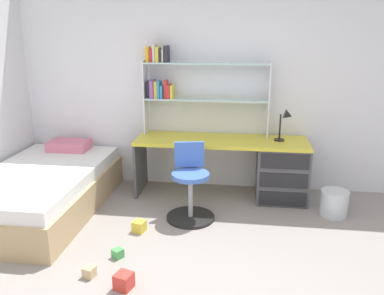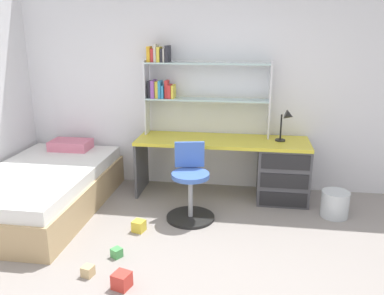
{
  "view_description": "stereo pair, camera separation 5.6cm",
  "coord_description": "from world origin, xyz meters",
  "px_view_note": "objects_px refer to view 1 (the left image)",
  "views": [
    {
      "loc": [
        0.25,
        -2.58,
        1.95
      ],
      "look_at": [
        -0.27,
        1.33,
        0.8
      ],
      "focal_mm": 37.19,
      "sensor_mm": 36.0,
      "label": 1
    },
    {
      "loc": [
        0.31,
        -2.57,
        1.95
      ],
      "look_at": [
        -0.27,
        1.33,
        0.8
      ],
      "focal_mm": 37.19,
      "sensor_mm": 36.0,
      "label": 2
    }
  ],
  "objects_px": {
    "desk_lamp": "(286,120)",
    "toy_block_yellow_1": "(139,226)",
    "bed_platform": "(42,190)",
    "swivel_chair": "(190,190)",
    "bookshelf_hutch": "(186,83)",
    "toy_block_natural_2": "(89,272)",
    "desk": "(266,166)",
    "toy_block_red_3": "(124,281)",
    "waste_bin": "(334,203)",
    "toy_block_green_0": "(118,253)"
  },
  "relations": [
    {
      "from": "bookshelf_hutch",
      "to": "swivel_chair",
      "type": "xyz_separation_m",
      "value": [
        0.17,
        -0.86,
        -1.03
      ]
    },
    {
      "from": "bed_platform",
      "to": "toy_block_natural_2",
      "type": "xyz_separation_m",
      "value": [
        0.99,
        -1.15,
        -0.2
      ]
    },
    {
      "from": "desk",
      "to": "bookshelf_hutch",
      "type": "xyz_separation_m",
      "value": [
        -0.99,
        0.19,
        0.96
      ]
    },
    {
      "from": "desk",
      "to": "toy_block_yellow_1",
      "type": "bearing_deg",
      "value": -140.78
    },
    {
      "from": "toy_block_natural_2",
      "to": "desk_lamp",
      "type": "bearing_deg",
      "value": 47.7
    },
    {
      "from": "bookshelf_hutch",
      "to": "desk_lamp",
      "type": "height_order",
      "value": "bookshelf_hutch"
    },
    {
      "from": "desk_lamp",
      "to": "toy_block_red_3",
      "type": "relative_size",
      "value": 2.98
    },
    {
      "from": "bookshelf_hutch",
      "to": "toy_block_natural_2",
      "type": "xyz_separation_m",
      "value": [
        -0.51,
        -2.05,
        -1.31
      ]
    },
    {
      "from": "swivel_chair",
      "to": "toy_block_natural_2",
      "type": "distance_m",
      "value": 1.4
    },
    {
      "from": "desk_lamp",
      "to": "toy_block_yellow_1",
      "type": "bearing_deg",
      "value": -144.64
    },
    {
      "from": "bookshelf_hutch",
      "to": "toy_block_red_3",
      "type": "distance_m",
      "value": 2.53
    },
    {
      "from": "desk_lamp",
      "to": "swivel_chair",
      "type": "distance_m",
      "value": 1.38
    },
    {
      "from": "desk_lamp",
      "to": "bed_platform",
      "type": "height_order",
      "value": "desk_lamp"
    },
    {
      "from": "swivel_chair",
      "to": "toy_block_red_3",
      "type": "distance_m",
      "value": 1.37
    },
    {
      "from": "toy_block_yellow_1",
      "to": "toy_block_green_0",
      "type": "bearing_deg",
      "value": -97.45
    },
    {
      "from": "desk",
      "to": "swivel_chair",
      "type": "distance_m",
      "value": 1.06
    },
    {
      "from": "desk",
      "to": "toy_block_green_0",
      "type": "xyz_separation_m",
      "value": [
        -1.36,
        -1.55,
        -0.35
      ]
    },
    {
      "from": "desk",
      "to": "waste_bin",
      "type": "height_order",
      "value": "desk"
    },
    {
      "from": "swivel_chair",
      "to": "toy_block_green_0",
      "type": "height_order",
      "value": "swivel_chair"
    },
    {
      "from": "desk",
      "to": "desk_lamp",
      "type": "height_order",
      "value": "desk_lamp"
    },
    {
      "from": "bed_platform",
      "to": "toy_block_yellow_1",
      "type": "distance_m",
      "value": 1.26
    },
    {
      "from": "bed_platform",
      "to": "waste_bin",
      "type": "bearing_deg",
      "value": 5.44
    },
    {
      "from": "toy_block_natural_2",
      "to": "bed_platform",
      "type": "bearing_deg",
      "value": 130.85
    },
    {
      "from": "toy_block_yellow_1",
      "to": "toy_block_red_3",
      "type": "height_order",
      "value": "toy_block_red_3"
    },
    {
      "from": "bookshelf_hutch",
      "to": "toy_block_red_3",
      "type": "bearing_deg",
      "value": -94.81
    },
    {
      "from": "bookshelf_hutch",
      "to": "toy_block_yellow_1",
      "type": "distance_m",
      "value": 1.83
    },
    {
      "from": "toy_block_green_0",
      "to": "toy_block_natural_2",
      "type": "xyz_separation_m",
      "value": [
        -0.14,
        -0.31,
        0.0
      ]
    },
    {
      "from": "desk",
      "to": "toy_block_red_3",
      "type": "bearing_deg",
      "value": -120.69
    },
    {
      "from": "waste_bin",
      "to": "toy_block_yellow_1",
      "type": "height_order",
      "value": "waste_bin"
    },
    {
      "from": "bed_platform",
      "to": "toy_block_red_3",
      "type": "bearing_deg",
      "value": -43.6
    },
    {
      "from": "toy_block_green_0",
      "to": "desk_lamp",
      "type": "bearing_deg",
      "value": 44.99
    },
    {
      "from": "desk",
      "to": "toy_block_red_3",
      "type": "height_order",
      "value": "desk"
    },
    {
      "from": "bookshelf_hutch",
      "to": "bed_platform",
      "type": "height_order",
      "value": "bookshelf_hutch"
    },
    {
      "from": "desk",
      "to": "toy_block_yellow_1",
      "type": "distance_m",
      "value": 1.7
    },
    {
      "from": "desk",
      "to": "bookshelf_hutch",
      "type": "relative_size",
      "value": 1.34
    },
    {
      "from": "waste_bin",
      "to": "desk",
      "type": "bearing_deg",
      "value": 151.06
    },
    {
      "from": "bed_platform",
      "to": "desk_lamp",
      "type": "bearing_deg",
      "value": 14.91
    },
    {
      "from": "desk_lamp",
      "to": "waste_bin",
      "type": "distance_m",
      "value": 1.06
    },
    {
      "from": "toy_block_green_0",
      "to": "bookshelf_hutch",
      "type": "bearing_deg",
      "value": 78.07
    },
    {
      "from": "swivel_chair",
      "to": "waste_bin",
      "type": "relative_size",
      "value": 2.73
    },
    {
      "from": "swivel_chair",
      "to": "toy_block_red_3",
      "type": "relative_size",
      "value": 6.32
    },
    {
      "from": "desk",
      "to": "bed_platform",
      "type": "distance_m",
      "value": 2.6
    },
    {
      "from": "swivel_chair",
      "to": "toy_block_natural_2",
      "type": "height_order",
      "value": "swivel_chair"
    },
    {
      "from": "toy_block_yellow_1",
      "to": "toy_block_natural_2",
      "type": "height_order",
      "value": "toy_block_yellow_1"
    },
    {
      "from": "bookshelf_hutch",
      "to": "desk_lamp",
      "type": "relative_size",
      "value": 3.97
    },
    {
      "from": "swivel_chair",
      "to": "bed_platform",
      "type": "xyz_separation_m",
      "value": [
        -1.67,
        -0.04,
        -0.08
      ]
    },
    {
      "from": "swivel_chair",
      "to": "toy_block_yellow_1",
      "type": "bearing_deg",
      "value": -140.55
    },
    {
      "from": "bed_platform",
      "to": "toy_block_natural_2",
      "type": "height_order",
      "value": "bed_platform"
    },
    {
      "from": "swivel_chair",
      "to": "desk_lamp",
      "type": "bearing_deg",
      "value": 33.34
    },
    {
      "from": "desk_lamp",
      "to": "toy_block_green_0",
      "type": "height_order",
      "value": "desk_lamp"
    }
  ]
}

